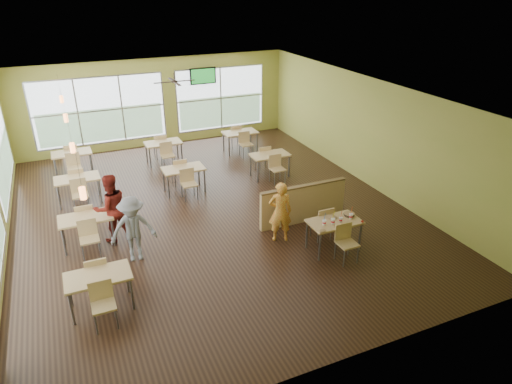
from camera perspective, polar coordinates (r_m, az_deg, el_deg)
room at (r=11.89m, az=-6.03°, el=4.52°), size 12.00×12.04×3.20m
window_bays at (r=14.38m, az=-20.09°, el=6.28°), size 9.24×10.24×2.38m
main_table at (r=10.63m, az=9.75°, el=-4.13°), size 1.22×1.52×0.87m
half_wall_divider at (r=11.77m, az=5.91°, el=-1.44°), size 2.40×0.14×1.04m
dining_tables at (r=13.56m, az=-12.34°, el=2.33°), size 6.92×8.72×0.87m
pendant_lights at (r=11.78m, az=-22.34°, el=6.93°), size 0.11×7.31×0.86m
ceiling_fan at (r=14.31m, az=-10.17°, el=13.46°), size 1.25×1.25×0.29m
tv_backwall at (r=17.61m, az=-6.65°, el=14.21°), size 1.00×0.07×0.60m
man_plaid at (r=10.80m, az=3.05°, el=-2.49°), size 0.65×0.53×1.52m
patron_maroon at (r=11.32m, az=-17.67°, el=-1.91°), size 0.93×0.78×1.69m
patron_grey at (r=10.41m, az=-15.12°, el=-4.48°), size 1.05×0.66×1.55m
cup_blue at (r=10.34m, az=8.53°, el=-3.76°), size 0.09×0.09×0.33m
cup_yellow at (r=10.40m, az=9.59°, el=-3.62°), size 0.10×0.10×0.37m
cup_red_near at (r=10.52m, az=10.55°, el=-3.42°), size 0.09×0.09×0.31m
cup_red_far at (r=10.70m, az=11.78°, el=-2.97°), size 0.10×0.10×0.34m
food_basket at (r=10.85m, az=11.56°, el=-2.75°), size 0.27×0.27×0.06m
ketchup_cup at (r=10.65m, az=13.15°, el=-3.60°), size 0.06×0.06×0.03m
wrapper_left at (r=10.11m, az=8.34°, el=-4.80°), size 0.16×0.14×0.04m
wrapper_mid at (r=10.67m, az=9.53°, el=-3.12°), size 0.26×0.25×0.05m
wrapper_right at (r=10.50m, az=11.46°, el=-3.85°), size 0.19×0.18×0.04m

